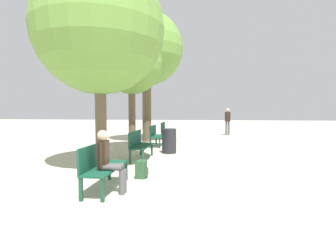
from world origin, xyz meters
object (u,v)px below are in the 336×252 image
at_px(bench_row_2, 156,134).
at_px(tree_row_2, 147,49).
at_px(trash_bin, 169,141).
at_px(bench_row_3, 165,129).
at_px(bench_row_0, 102,163).
at_px(tree_row_1, 132,64).
at_px(pedestrian_near, 228,120).
at_px(bench_row_1, 139,143).
at_px(person_seated, 109,159).
at_px(backpack, 141,169).
at_px(tree_row_0, 100,30).

height_order(bench_row_2, tree_row_2, tree_row_2).
bearing_deg(trash_bin, bench_row_3, 99.14).
height_order(bench_row_0, tree_row_2, tree_row_2).
relative_size(tree_row_1, pedestrian_near, 2.67).
bearing_deg(bench_row_1, person_seated, -86.19).
distance_m(bench_row_1, bench_row_2, 3.32).
xyz_separation_m(bench_row_2, person_seated, (0.24, -6.87, 0.13)).
height_order(bench_row_0, bench_row_1, same).
relative_size(backpack, pedestrian_near, 0.23).
relative_size(bench_row_2, trash_bin, 1.69).
bearing_deg(bench_row_1, bench_row_3, 90.00).
height_order(bench_row_2, person_seated, person_seated).
bearing_deg(bench_row_1, tree_row_1, 110.66).
bearing_deg(bench_row_1, tree_row_2, 98.41).
height_order(pedestrian_near, trash_bin, pedestrian_near).
relative_size(backpack, trash_bin, 0.44).
relative_size(bench_row_2, bench_row_3, 1.00).
relative_size(bench_row_0, person_seated, 1.27).
bearing_deg(tree_row_1, tree_row_0, -90.00).
xyz_separation_m(bench_row_0, backpack, (0.61, 0.98, -0.33)).
distance_m(bench_row_0, tree_row_1, 6.06).
height_order(bench_row_1, pedestrian_near, pedestrian_near).
distance_m(bench_row_1, person_seated, 3.56).
distance_m(bench_row_1, bench_row_3, 6.64).
relative_size(tree_row_2, backpack, 16.17).
height_order(tree_row_1, tree_row_2, tree_row_2).
bearing_deg(tree_row_2, trash_bin, -66.19).
distance_m(bench_row_1, backpack, 2.44).
bearing_deg(tree_row_1, bench_row_3, 81.15).
bearing_deg(tree_row_1, bench_row_2, 62.06).
distance_m(backpack, trash_bin, 3.72).
bearing_deg(backpack, person_seated, -107.10).
bearing_deg(tree_row_0, tree_row_2, 90.00).
height_order(bench_row_3, trash_bin, bench_row_3).
bearing_deg(tree_row_2, bench_row_3, 66.61).
xyz_separation_m(bench_row_2, tree_row_0, (-0.73, -4.75, 3.27)).
xyz_separation_m(tree_row_2, trash_bin, (1.58, -3.58, -4.27)).
bearing_deg(tree_row_1, trash_bin, -19.92).
bearing_deg(backpack, trash_bin, 86.33).
relative_size(bench_row_0, trash_bin, 1.69).
bearing_deg(tree_row_2, person_seated, -83.50).
xyz_separation_m(bench_row_1, tree_row_1, (-0.73, 1.94, 2.92)).
distance_m(person_seated, backpack, 1.35).
xyz_separation_m(bench_row_0, pedestrian_near, (3.80, 12.27, 0.48)).
bearing_deg(backpack, tree_row_1, 107.41).
relative_size(person_seated, backpack, 3.00).
distance_m(person_seated, pedestrian_near, 13.01).
bearing_deg(tree_row_0, bench_row_3, 84.82).
xyz_separation_m(backpack, trash_bin, (0.24, 3.71, 0.26)).
xyz_separation_m(bench_row_2, tree_row_1, (-0.73, -1.38, 2.92)).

